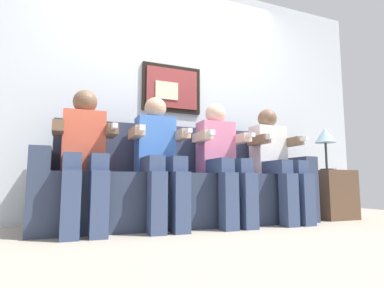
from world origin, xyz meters
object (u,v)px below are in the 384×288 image
object	(u,v)px
person_leftmost	(84,151)
person_rightmost	(276,158)
side_table_right	(330,194)
person_left_center	(159,154)
person_right_center	(222,156)
spare_remote_on_table	(333,170)
table_lamp	(325,137)
couch	(184,189)

from	to	relation	value
person_leftmost	person_rightmost	bearing A→B (deg)	-0.02
side_table_right	person_rightmost	bearing A→B (deg)	-175.09
person_left_center	person_right_center	bearing A→B (deg)	0.00
person_right_center	spare_remote_on_table	bearing A→B (deg)	1.31
person_rightmost	table_lamp	bearing A→B (deg)	6.25
table_lamp	spare_remote_on_table	xyz separation A→B (m)	(0.04, -0.05, -0.35)
person_left_center	person_rightmost	distance (m)	1.17
person_right_center	person_rightmost	xyz separation A→B (m)	(0.58, 0.00, 0.00)
couch	person_left_center	distance (m)	0.45
person_leftmost	side_table_right	bearing A→B (deg)	1.42
table_lamp	person_leftmost	bearing A→B (deg)	-178.20
person_leftmost	person_left_center	bearing A→B (deg)	-0.05
person_rightmost	spare_remote_on_table	distance (m)	0.76
couch	spare_remote_on_table	world-z (taller)	couch
person_leftmost	side_table_right	distance (m)	2.49
couch	person_right_center	size ratio (longest dim) A/B	2.24
table_lamp	spare_remote_on_table	size ratio (longest dim) A/B	3.54
person_leftmost	table_lamp	size ratio (longest dim) A/B	2.41
person_right_center	person_rightmost	size ratio (longest dim) A/B	1.00
side_table_right	spare_remote_on_table	world-z (taller)	spare_remote_on_table
spare_remote_on_table	person_rightmost	bearing A→B (deg)	-177.68
person_left_center	table_lamp	xyz separation A→B (m)	(1.88, 0.08, 0.25)
person_leftmost	spare_remote_on_table	world-z (taller)	person_leftmost
side_table_right	spare_remote_on_table	xyz separation A→B (m)	(0.03, -0.03, 0.26)
couch	spare_remote_on_table	xyz separation A→B (m)	(1.63, -0.14, 0.20)
spare_remote_on_table	side_table_right	bearing A→B (deg)	137.79
person_right_center	spare_remote_on_table	distance (m)	1.34
person_left_center	spare_remote_on_table	xyz separation A→B (m)	(1.92, 0.03, -0.10)
couch	person_rightmost	distance (m)	0.94
side_table_right	table_lamp	size ratio (longest dim) A/B	1.09
couch	side_table_right	xyz separation A→B (m)	(1.59, -0.11, -0.06)
spare_remote_on_table	person_left_center	bearing A→B (deg)	-179.09
person_left_center	spare_remote_on_table	size ratio (longest dim) A/B	8.54
couch	person_leftmost	world-z (taller)	person_leftmost
couch	table_lamp	xyz separation A→B (m)	(1.59, -0.09, 0.55)
person_left_center	side_table_right	distance (m)	1.92
table_lamp	person_rightmost	bearing A→B (deg)	-173.75
person_leftmost	person_right_center	size ratio (longest dim) A/B	1.00
couch	spare_remote_on_table	bearing A→B (deg)	-4.87
person_left_center	person_leftmost	bearing A→B (deg)	179.95
person_leftmost	side_table_right	world-z (taller)	person_leftmost
couch	person_right_center	world-z (taller)	person_right_center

